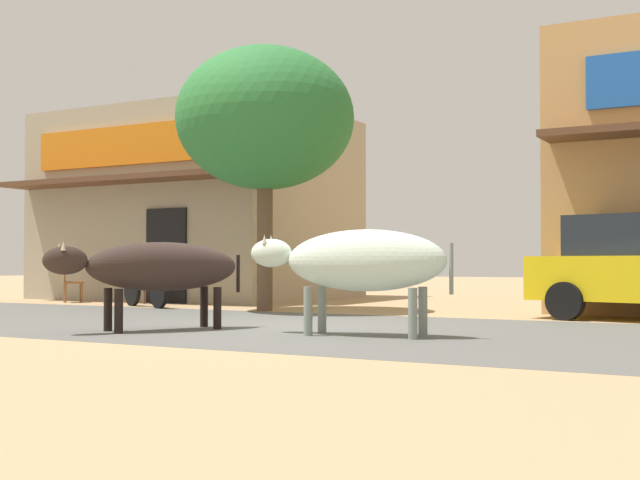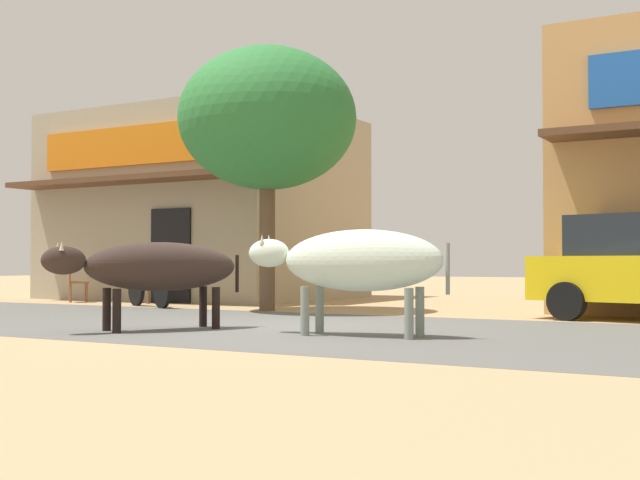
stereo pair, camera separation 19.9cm
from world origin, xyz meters
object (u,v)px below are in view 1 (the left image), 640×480
object	(u,v)px
cow_near_brown	(158,267)
cow_far_dark	(360,261)
roadside_tree	(265,119)
parked_motorcycle	(146,283)
cafe_chair_by_doorway	(70,280)
cafe_chair_near_tree	(149,280)

from	to	relation	value
cow_near_brown	cow_far_dark	xyz separation A→B (m)	(2.70, 0.57, 0.08)
roadside_tree	cow_near_brown	world-z (taller)	roadside_tree
parked_motorcycle	cow_near_brown	size ratio (longest dim) A/B	0.70
cow_near_brown	cafe_chair_by_doorway	distance (m)	8.52
parked_motorcycle	cafe_chair_near_tree	xyz separation A→B (m)	(-0.93, 1.18, 0.04)
cow_near_brown	cafe_chair_near_tree	xyz separation A→B (m)	(-4.89, 5.52, -0.32)
parked_motorcycle	cafe_chair_by_doorway	distance (m)	2.96
roadside_tree	cafe_chair_near_tree	size ratio (longest dim) A/B	5.35
cafe_chair_near_tree	parked_motorcycle	bearing A→B (deg)	-51.65
cow_near_brown	cafe_chair_near_tree	size ratio (longest dim) A/B	2.72
cow_far_dark	cafe_chair_near_tree	bearing A→B (deg)	146.90
cow_far_dark	cafe_chair_by_doorway	world-z (taller)	cow_far_dark
cow_near_brown	cafe_chair_by_doorway	size ratio (longest dim) A/B	2.72
cafe_chair_by_doorway	roadside_tree	bearing A→B (deg)	-6.59
cow_far_dark	cafe_chair_near_tree	world-z (taller)	cow_far_dark
cow_near_brown	parked_motorcycle	bearing A→B (deg)	132.33
parked_motorcycle	cow_far_dark	world-z (taller)	cow_far_dark
roadside_tree	cow_far_dark	xyz separation A→B (m)	(3.89, -3.87, -2.66)
roadside_tree	parked_motorcycle	size ratio (longest dim) A/B	2.83
roadside_tree	cafe_chair_by_doorway	distance (m)	6.45
parked_motorcycle	cafe_chair_by_doorway	xyz separation A→B (m)	(-2.87, 0.75, 0.04)
cow_near_brown	cafe_chair_by_doorway	world-z (taller)	cow_near_brown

